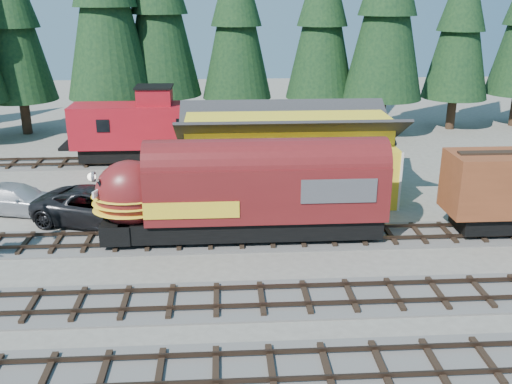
{
  "coord_description": "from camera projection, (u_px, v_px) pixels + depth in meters",
  "views": [
    {
      "loc": [
        -3.85,
        -21.98,
        11.66
      ],
      "look_at": [
        -2.25,
        4.0,
        2.52
      ],
      "focal_mm": 40.0,
      "sensor_mm": 36.0,
      "label": 1
    }
  ],
  "objects": [
    {
      "name": "depot",
      "position": [
        287.0,
        148.0,
        33.69
      ],
      "size": [
        12.8,
        7.0,
        5.3
      ],
      "color": "yellow",
      "rests_on": "ground"
    },
    {
      "name": "locomotive",
      "position": [
        235.0,
        197.0,
        27.6
      ],
      "size": [
        14.23,
        2.83,
        3.87
      ],
      "color": "black",
      "rests_on": "ground"
    },
    {
      "name": "track_spur",
      "position": [
        137.0,
        162.0,
        41.14
      ],
      "size": [
        32.0,
        3.2,
        0.33
      ],
      "color": "#4C4947",
      "rests_on": "ground"
    },
    {
      "name": "caboose",
      "position": [
        143.0,
        128.0,
        40.35
      ],
      "size": [
        9.81,
        2.84,
        5.1
      ],
      "color": "black",
      "rests_on": "ground"
    },
    {
      "name": "ground",
      "position": [
        313.0,
        276.0,
        24.79
      ],
      "size": [
        120.0,
        120.0,
        0.0
      ],
      "primitive_type": "plane",
      "color": "#6B665B",
      "rests_on": "ground"
    },
    {
      "name": "track_siding",
      "position": [
        495.0,
        232.0,
        29.11
      ],
      "size": [
        68.0,
        3.2,
        0.33
      ],
      "color": "#4C4947",
      "rests_on": "ground"
    },
    {
      "name": "conifer_backdrop",
      "position": [
        315.0,
        14.0,
        45.14
      ],
      "size": [
        80.85,
        23.8,
        16.81
      ],
      "color": "black",
      "rests_on": "ground"
    },
    {
      "name": "pickup_truck_a",
      "position": [
        101.0,
        207.0,
        30.03
      ],
      "size": [
        7.71,
        5.28,
        1.96
      ],
      "primitive_type": "imported",
      "rotation": [
        0.0,
        0.0,
        1.25
      ],
      "color": "black",
      "rests_on": "ground"
    },
    {
      "name": "pickup_truck_b",
      "position": [
        17.0,
        199.0,
        31.64
      ],
      "size": [
        5.89,
        3.33,
        1.61
      ],
      "primitive_type": "imported",
      "rotation": [
        0.0,
        0.0,
        1.37
      ],
      "color": "#B4B6BC",
      "rests_on": "ground"
    }
  ]
}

